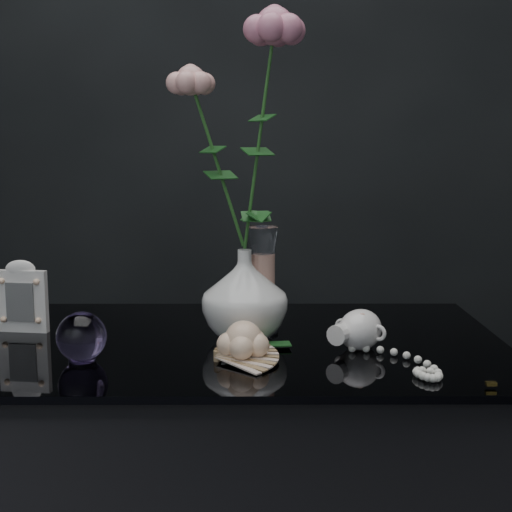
{
  "coord_description": "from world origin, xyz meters",
  "views": [
    {
      "loc": [
        0.08,
        -1.18,
        1.11
      ],
      "look_at": [
        0.09,
        -0.01,
        0.92
      ],
      "focal_mm": 50.0,
      "sensor_mm": 36.0,
      "label": 1
    }
  ],
  "objects_px": {
    "vase": "(245,294)",
    "paperweight": "(81,337)",
    "loose_rose": "(243,340)",
    "picture_frame": "(22,296)",
    "wine_glass": "(262,280)",
    "pearl_jar": "(360,328)"
  },
  "relations": [
    {
      "from": "vase",
      "to": "paperweight",
      "type": "xyz_separation_m",
      "value": [
        -0.26,
        -0.14,
        -0.04
      ]
    },
    {
      "from": "paperweight",
      "to": "loose_rose",
      "type": "height_order",
      "value": "paperweight"
    },
    {
      "from": "loose_rose",
      "to": "picture_frame",
      "type": "bearing_deg",
      "value": -178.73
    },
    {
      "from": "picture_frame",
      "to": "vase",
      "type": "bearing_deg",
      "value": 1.62
    },
    {
      "from": "loose_rose",
      "to": "wine_glass",
      "type": "bearing_deg",
      "value": 103.53
    },
    {
      "from": "vase",
      "to": "pearl_jar",
      "type": "distance_m",
      "value": 0.21
    },
    {
      "from": "vase",
      "to": "loose_rose",
      "type": "xyz_separation_m",
      "value": [
        -0.0,
        -0.13,
        -0.05
      ]
    },
    {
      "from": "vase",
      "to": "loose_rose",
      "type": "relative_size",
      "value": 0.86
    },
    {
      "from": "vase",
      "to": "picture_frame",
      "type": "relative_size",
      "value": 1.19
    },
    {
      "from": "vase",
      "to": "paperweight",
      "type": "relative_size",
      "value": 2.0
    },
    {
      "from": "picture_frame",
      "to": "loose_rose",
      "type": "bearing_deg",
      "value": -15.17
    },
    {
      "from": "pearl_jar",
      "to": "picture_frame",
      "type": "bearing_deg",
      "value": -153.05
    },
    {
      "from": "pearl_jar",
      "to": "vase",
      "type": "bearing_deg",
      "value": -161.42
    },
    {
      "from": "vase",
      "to": "wine_glass",
      "type": "relative_size",
      "value": 0.81
    },
    {
      "from": "wine_glass",
      "to": "pearl_jar",
      "type": "height_order",
      "value": "wine_glass"
    },
    {
      "from": "wine_glass",
      "to": "paperweight",
      "type": "distance_m",
      "value": 0.34
    },
    {
      "from": "paperweight",
      "to": "picture_frame",
      "type": "bearing_deg",
      "value": 130.02
    },
    {
      "from": "vase",
      "to": "picture_frame",
      "type": "bearing_deg",
      "value": 173.8
    },
    {
      "from": "vase",
      "to": "loose_rose",
      "type": "distance_m",
      "value": 0.14
    },
    {
      "from": "paperweight",
      "to": "loose_rose",
      "type": "bearing_deg",
      "value": 1.58
    },
    {
      "from": "wine_glass",
      "to": "paperweight",
      "type": "height_order",
      "value": "wine_glass"
    },
    {
      "from": "vase",
      "to": "wine_glass",
      "type": "xyz_separation_m",
      "value": [
        0.03,
        0.03,
        0.02
      ]
    }
  ]
}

